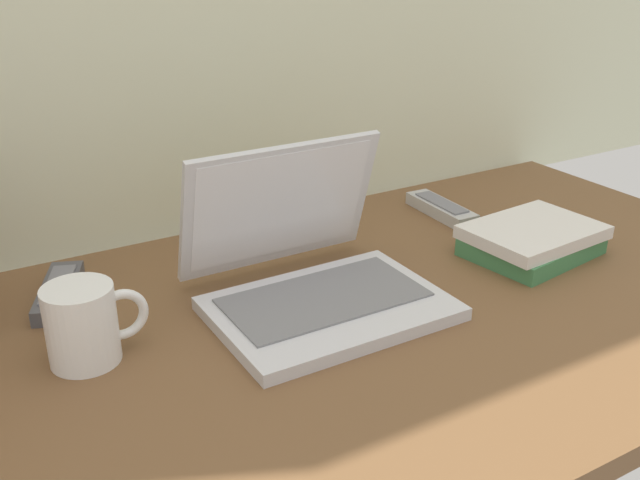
# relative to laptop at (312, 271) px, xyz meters

# --- Properties ---
(desk) EXTENTS (1.60, 0.76, 0.03)m
(desk) POSITION_rel_laptop_xyz_m (-0.05, -0.06, -0.06)
(desk) COLOR brown
(desk) RESTS_ON ground
(laptop) EXTENTS (0.31, 0.29, 0.21)m
(laptop) POSITION_rel_laptop_xyz_m (0.00, 0.00, 0.00)
(laptop) COLOR silver
(laptop) RESTS_ON desk
(coffee_mug) EXTENTS (0.12, 0.08, 0.10)m
(coffee_mug) POSITION_rel_laptop_xyz_m (-0.31, 0.01, 0.01)
(coffee_mug) COLOR white
(coffee_mug) RESTS_ON desk
(remote_control_near) EXTENTS (0.05, 0.16, 0.02)m
(remote_control_near) POSITION_rel_laptop_xyz_m (0.37, 0.17, -0.03)
(remote_control_near) COLOR #B7B7B7
(remote_control_near) RESTS_ON desk
(remote_control_far) EXTENTS (0.10, 0.17, 0.02)m
(remote_control_far) POSITION_rel_laptop_xyz_m (-0.30, 0.18, -0.03)
(remote_control_far) COLOR #4C4C51
(remote_control_far) RESTS_ON desk
(book_stack) EXTENTS (0.22, 0.18, 0.05)m
(book_stack) POSITION_rel_laptop_xyz_m (0.38, -0.04, -0.02)
(book_stack) COLOR #3F7F4C
(book_stack) RESTS_ON desk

